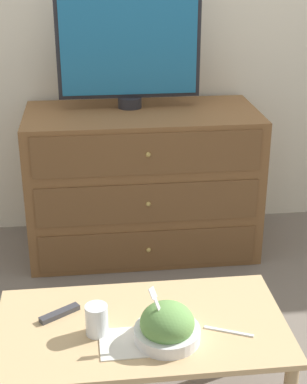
# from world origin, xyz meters

# --- Properties ---
(ground_plane) EXTENTS (12.00, 12.00, 0.00)m
(ground_plane) POSITION_xyz_m (0.00, 0.00, 0.00)
(ground_plane) COLOR #70665B
(dresser) EXTENTS (1.19, 0.58, 0.77)m
(dresser) POSITION_xyz_m (-0.13, -0.31, 0.38)
(dresser) COLOR brown
(dresser) RESTS_ON ground_plane
(tv) EXTENTS (0.72, 0.12, 0.56)m
(tv) POSITION_xyz_m (-0.18, -0.22, 1.06)
(tv) COLOR #232328
(tv) RESTS_ON dresser
(coffee_table) EXTENTS (0.96, 0.52, 0.39)m
(coffee_table) POSITION_xyz_m (-0.26, -1.58, 0.34)
(coffee_table) COLOR tan
(coffee_table) RESTS_ON ground_plane
(takeout_bowl) EXTENTS (0.21, 0.21, 0.19)m
(takeout_bowl) POSITION_xyz_m (-0.18, -1.67, 0.44)
(takeout_bowl) COLOR silver
(takeout_bowl) RESTS_ON coffee_table
(drink_cup) EXTENTS (0.07, 0.07, 0.10)m
(drink_cup) POSITION_xyz_m (-0.40, -1.61, 0.44)
(drink_cup) COLOR white
(drink_cup) RESTS_ON coffee_table
(napkin) EXTENTS (0.16, 0.16, 0.00)m
(napkin) POSITION_xyz_m (-0.32, -1.68, 0.40)
(napkin) COLOR silver
(napkin) RESTS_ON coffee_table
(knife) EXTENTS (0.15, 0.08, 0.01)m
(knife) POSITION_xyz_m (0.02, -1.66, 0.40)
(knife) COLOR white
(knife) RESTS_ON coffee_table
(remote_control) EXTENTS (0.14, 0.10, 0.02)m
(remote_control) POSITION_xyz_m (-0.53, -1.50, 0.40)
(remote_control) COLOR #38383D
(remote_control) RESTS_ON coffee_table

